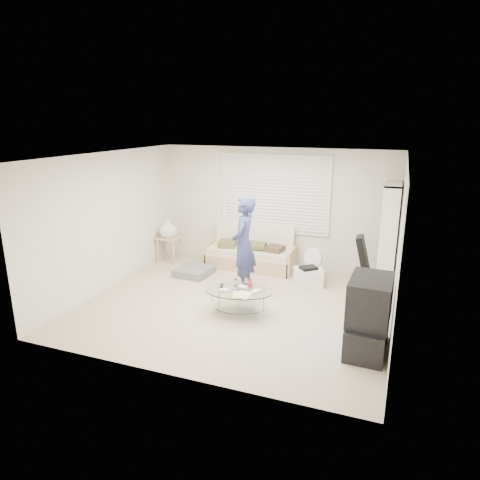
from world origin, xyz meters
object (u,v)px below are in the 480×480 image
at_px(futon_sofa, 251,254).
at_px(bookshelf, 389,237).
at_px(tv_unit, 368,316).
at_px(coffee_table, 239,295).

bearing_deg(futon_sofa, bookshelf, -3.95).
bearing_deg(bookshelf, tv_unit, -92.92).
xyz_separation_m(futon_sofa, coffee_table, (0.56, -2.20, 0.03)).
bearing_deg(futon_sofa, tv_unit, -45.54).
bearing_deg(tv_unit, coffee_table, 167.91).
xyz_separation_m(bookshelf, coffee_table, (-2.15, -2.02, -0.65)).
distance_m(bookshelf, tv_unit, 2.50).
distance_m(bookshelf, coffee_table, 3.02).
distance_m(futon_sofa, tv_unit, 3.70).
xyz_separation_m(futon_sofa, tv_unit, (2.59, -2.64, 0.21)).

